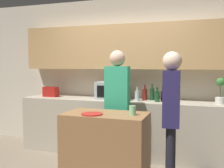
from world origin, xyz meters
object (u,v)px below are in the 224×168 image
object	(u,v)px
toaster	(51,92)
plate_on_island	(92,114)
bottle_3	(157,96)
cup_0	(133,110)
bottle_2	(152,94)
bottle_0	(137,96)
potted_plant	(220,91)
bottle_1	(145,94)
person_center	(117,98)
microwave	(112,91)
bottle_4	(163,96)
person_left	(171,110)

from	to	relation	value
toaster	plate_on_island	xyz separation A→B (m)	(1.37, -1.30, -0.10)
bottle_3	cup_0	xyz separation A→B (m)	(-0.12, -1.10, -0.05)
plate_on_island	cup_0	distance (m)	0.49
bottle_2	bottle_0	bearing A→B (deg)	-140.40
bottle_3	cup_0	distance (m)	1.11
potted_plant	cup_0	bearing A→B (deg)	-132.19
bottle_3	cup_0	size ratio (longest dim) A/B	2.03
bottle_1	plate_on_island	xyz separation A→B (m)	(-0.37, -1.36, -0.11)
toaster	potted_plant	size ratio (longest dim) A/B	0.66
person_center	bottle_0	bearing A→B (deg)	-108.97
potted_plant	bottle_0	xyz separation A→B (m)	(-1.25, -0.07, -0.11)
bottle_0	cup_0	size ratio (longest dim) A/B	2.00
microwave	bottle_0	distance (m)	0.45
bottle_0	bottle_4	bearing A→B (deg)	13.25
microwave	plate_on_island	size ratio (longest dim) A/B	2.00
bottle_1	cup_0	size ratio (longest dim) A/B	2.28
toaster	plate_on_island	bearing A→B (deg)	-43.39
toaster	bottle_4	xyz separation A→B (m)	(2.04, 0.03, -0.00)
toaster	plate_on_island	distance (m)	1.89
potted_plant	person_center	size ratio (longest dim) A/B	0.23
person_center	cup_0	bearing A→B (deg)	121.53
potted_plant	cup_0	distance (m)	1.58
plate_on_island	cup_0	xyz separation A→B (m)	(0.47, 0.13, 0.05)
microwave	bottle_1	size ratio (longest dim) A/B	2.00
bottle_0	bottle_3	distance (m)	0.32
bottle_2	bottle_3	distance (m)	0.20
bottle_4	bottle_1	bearing A→B (deg)	172.61
microwave	bottle_4	size ratio (longest dim) A/B	2.23
plate_on_island	cup_0	size ratio (longest dim) A/B	2.28
bottle_1	toaster	bearing A→B (deg)	-177.85
bottle_1	bottle_3	bearing A→B (deg)	-28.96
toaster	bottle_1	distance (m)	1.74
bottle_0	person_center	size ratio (longest dim) A/B	0.13
bottle_3	plate_on_island	distance (m)	1.38
toaster	person_left	world-z (taller)	person_left
microwave	toaster	size ratio (longest dim) A/B	2.00
bottle_2	cup_0	distance (m)	1.27
bottle_0	bottle_4	xyz separation A→B (m)	(0.40, 0.09, 0.00)
cup_0	person_left	bearing A→B (deg)	6.27
potted_plant	bottle_4	distance (m)	0.86
bottle_2	plate_on_island	xyz separation A→B (m)	(-0.49, -1.40, -0.12)
person_left	cup_0	bearing A→B (deg)	92.78
person_left	plate_on_island	bearing A→B (deg)	97.63
toaster	bottle_1	xyz separation A→B (m)	(1.74, 0.07, 0.01)
toaster	cup_0	distance (m)	2.18
microwave	plate_on_island	distance (m)	1.31
bottle_0	person_left	bearing A→B (deg)	-58.14
bottle_4	potted_plant	bearing A→B (deg)	-1.79
bottle_3	person_center	bearing A→B (deg)	-131.51
bottle_3	plate_on_island	xyz separation A→B (m)	(-0.60, -1.24, -0.10)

